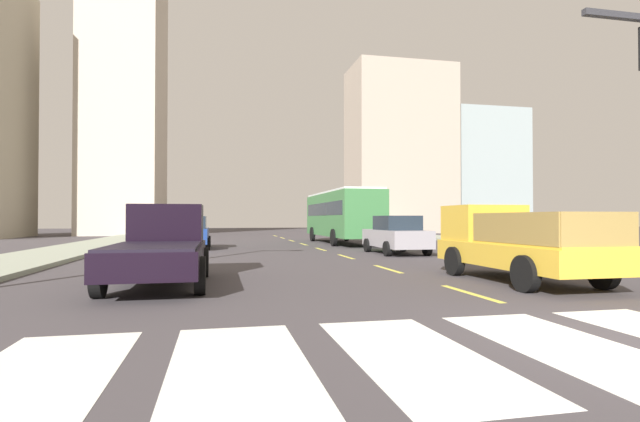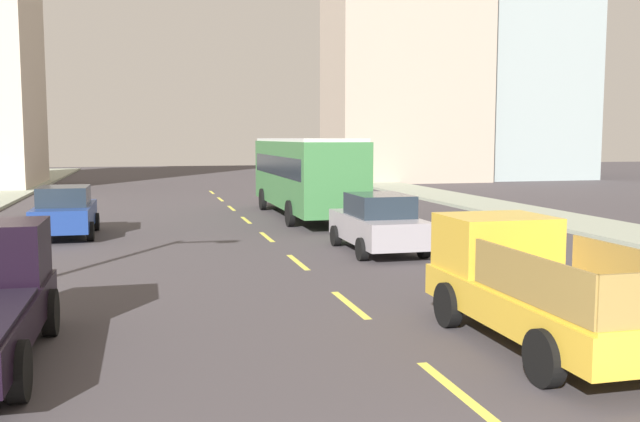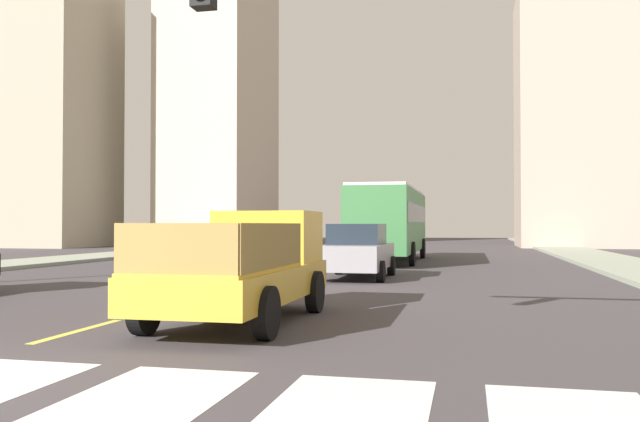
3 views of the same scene
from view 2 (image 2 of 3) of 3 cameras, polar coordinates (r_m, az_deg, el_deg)
name	(u,v)px [view 2 (image 2 of 3)]	position (r m, az deg, el deg)	size (l,w,h in m)	color
sidewalk_right	(598,227)	(27.77, 21.64, -1.24)	(3.38, 110.00, 0.15)	#98A08D
lane_dash_0	(456,391)	(9.85, 10.97, -14.10)	(0.16, 2.40, 0.01)	#DED14B
lane_dash_1	(350,304)	(14.34, 2.45, -7.58)	(0.16, 2.40, 0.01)	#DED14B
lane_dash_2	(298,262)	(19.09, -1.81, -4.16)	(0.16, 2.40, 0.01)	#DED14B
lane_dash_3	(267,237)	(23.94, -4.35, -2.10)	(0.16, 2.40, 0.01)	#DED14B
lane_dash_4	(246,220)	(28.84, -6.02, -0.74)	(0.16, 2.40, 0.01)	#DED14B
lane_dash_5	(231,208)	(33.77, -7.20, 0.23)	(0.16, 2.40, 0.01)	#DED14B
lane_dash_6	(220,199)	(38.72, -8.08, 0.95)	(0.16, 2.40, 0.01)	#DED14B
lane_dash_7	(212,192)	(43.68, -8.76, 1.51)	(0.16, 2.40, 0.01)	#DED14B
pickup_stakebed	(532,285)	(12.18, 16.79, -5.78)	(2.18, 5.20, 1.96)	gold
city_bus	(305,171)	(29.65, -1.25, 3.26)	(2.72, 10.80, 3.32)	#38733E
sedan_mid	(378,223)	(20.74, 4.72, -0.97)	(2.02, 4.40, 1.72)	gray
sedan_far	(65,211)	(25.39, -19.97, -0.03)	(2.02, 4.40, 1.72)	navy
block_mid_left	(405,55)	(55.23, 6.90, 12.42)	(11.54, 7.27, 19.18)	#A79786
block_low_left	(507,90)	(61.90, 14.91, 9.49)	(10.50, 11.39, 14.72)	#8D9C9C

